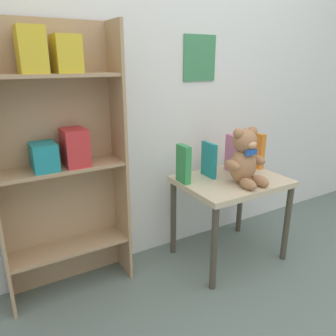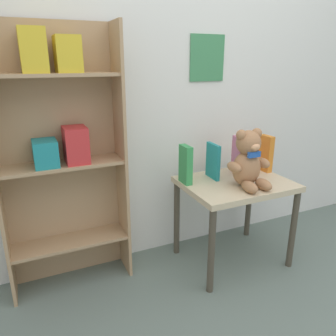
{
  "view_description": "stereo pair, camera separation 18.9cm",
  "coord_description": "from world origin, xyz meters",
  "px_view_note": "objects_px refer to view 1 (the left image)",
  "views": [
    {
      "loc": [
        -1.16,
        -0.36,
        1.29
      ],
      "look_at": [
        -0.25,
        1.19,
        0.7
      ],
      "focal_mm": 35.0,
      "sensor_mm": 36.0,
      "label": 1
    },
    {
      "loc": [
        -0.99,
        -0.45,
        1.29
      ],
      "look_at": [
        -0.25,
        1.19,
        0.7
      ],
      "focal_mm": 35.0,
      "sensor_mm": 36.0,
      "label": 2
    }
  ],
  "objects_px": {
    "bookshelf_side": "(58,149)",
    "book_standing_green": "(184,164)",
    "display_table": "(231,190)",
    "teddy_bear": "(245,158)",
    "book_standing_teal": "(209,160)",
    "book_standing_orange": "(257,151)",
    "book_standing_pink": "(233,154)"
  },
  "relations": [
    {
      "from": "bookshelf_side",
      "to": "book_standing_green",
      "type": "height_order",
      "value": "bookshelf_side"
    },
    {
      "from": "display_table",
      "to": "teddy_bear",
      "type": "height_order",
      "value": "teddy_bear"
    },
    {
      "from": "book_standing_green",
      "to": "book_standing_teal",
      "type": "bearing_deg",
      "value": 3.73
    },
    {
      "from": "book_standing_orange",
      "to": "bookshelf_side",
      "type": "bearing_deg",
      "value": 170.7
    },
    {
      "from": "display_table",
      "to": "book_standing_green",
      "type": "bearing_deg",
      "value": 160.41
    },
    {
      "from": "teddy_bear",
      "to": "book_standing_teal",
      "type": "distance_m",
      "value": 0.24
    },
    {
      "from": "display_table",
      "to": "book_standing_teal",
      "type": "xyz_separation_m",
      "value": [
        -0.1,
        0.12,
        0.19
      ]
    },
    {
      "from": "bookshelf_side",
      "to": "display_table",
      "type": "xyz_separation_m",
      "value": [
        1.01,
        -0.25,
        -0.36
      ]
    },
    {
      "from": "teddy_bear",
      "to": "book_standing_pink",
      "type": "xyz_separation_m",
      "value": [
        0.09,
        0.2,
        -0.03
      ]
    },
    {
      "from": "book_standing_teal",
      "to": "book_standing_orange",
      "type": "distance_m",
      "value": 0.41
    },
    {
      "from": "book_standing_green",
      "to": "book_standing_pink",
      "type": "height_order",
      "value": "book_standing_pink"
    },
    {
      "from": "book_standing_pink",
      "to": "book_standing_orange",
      "type": "bearing_deg",
      "value": -2.16
    },
    {
      "from": "book_standing_pink",
      "to": "bookshelf_side",
      "type": "bearing_deg",
      "value": 176.01
    },
    {
      "from": "display_table",
      "to": "book_standing_pink",
      "type": "relative_size",
      "value": 2.64
    },
    {
      "from": "bookshelf_side",
      "to": "book_standing_orange",
      "type": "bearing_deg",
      "value": -6.52
    },
    {
      "from": "bookshelf_side",
      "to": "book_standing_pink",
      "type": "height_order",
      "value": "bookshelf_side"
    },
    {
      "from": "display_table",
      "to": "book_standing_pink",
      "type": "distance_m",
      "value": 0.26
    },
    {
      "from": "book_standing_pink",
      "to": "book_standing_orange",
      "type": "xyz_separation_m",
      "value": [
        0.2,
        -0.02,
        -0.0
      ]
    },
    {
      "from": "book_standing_teal",
      "to": "teddy_bear",
      "type": "bearing_deg",
      "value": -58.82
    },
    {
      "from": "bookshelf_side",
      "to": "book_standing_green",
      "type": "distance_m",
      "value": 0.74
    },
    {
      "from": "display_table",
      "to": "book_standing_pink",
      "type": "height_order",
      "value": "book_standing_pink"
    },
    {
      "from": "teddy_bear",
      "to": "book_standing_orange",
      "type": "xyz_separation_m",
      "value": [
        0.29,
        0.19,
        -0.04
      ]
    },
    {
      "from": "display_table",
      "to": "teddy_bear",
      "type": "relative_size",
      "value": 1.91
    },
    {
      "from": "display_table",
      "to": "book_standing_green",
      "type": "xyz_separation_m",
      "value": [
        -0.3,
        0.11,
        0.2
      ]
    },
    {
      "from": "teddy_bear",
      "to": "book_standing_teal",
      "type": "relative_size",
      "value": 1.54
    },
    {
      "from": "teddy_bear",
      "to": "book_standing_green",
      "type": "distance_m",
      "value": 0.38
    },
    {
      "from": "book_standing_pink",
      "to": "book_standing_teal",
      "type": "bearing_deg",
      "value": -178.49
    },
    {
      "from": "teddy_bear",
      "to": "book_standing_teal",
      "type": "xyz_separation_m",
      "value": [
        -0.11,
        0.21,
        -0.05
      ]
    },
    {
      "from": "book_standing_green",
      "to": "bookshelf_side",
      "type": "bearing_deg",
      "value": 170.12
    },
    {
      "from": "book_standing_green",
      "to": "book_standing_orange",
      "type": "height_order",
      "value": "book_standing_orange"
    },
    {
      "from": "book_standing_pink",
      "to": "display_table",
      "type": "bearing_deg",
      "value": -129.1
    },
    {
      "from": "display_table",
      "to": "book_standing_pink",
      "type": "xyz_separation_m",
      "value": [
        0.1,
        0.11,
        0.21
      ]
    }
  ]
}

